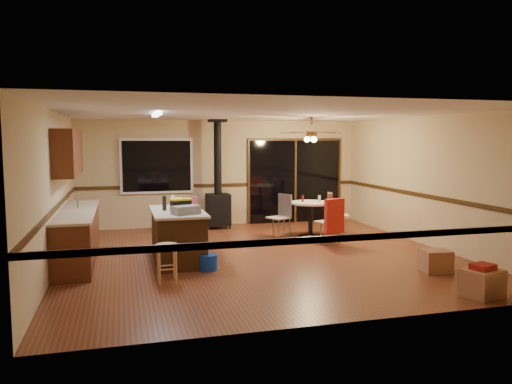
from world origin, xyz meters
name	(u,v)px	position (x,y,z in m)	size (l,w,h in m)	color
floor	(260,256)	(0.00, 0.00, 0.00)	(7.00, 7.00, 0.00)	brown
ceiling	(260,113)	(0.00, 0.00, 2.60)	(7.00, 7.00, 0.00)	silver
wall_back	(222,173)	(0.00, 3.50, 1.30)	(7.00, 7.00, 0.00)	tan
wall_front	(343,213)	(0.00, -3.50, 1.30)	(7.00, 7.00, 0.00)	tan
wall_left	(54,191)	(-3.50, 0.00, 1.30)	(7.00, 7.00, 0.00)	tan
wall_right	(429,181)	(3.50, 0.00, 1.30)	(7.00, 7.00, 0.00)	tan
chair_rail	(260,202)	(0.00, 0.00, 1.00)	(7.00, 7.00, 0.08)	#38240E
window	(157,166)	(-1.60, 3.45, 1.50)	(1.72, 0.10, 1.32)	black
sliding_door	(295,182)	(1.90, 3.45, 1.05)	(2.52, 0.10, 2.10)	black
lower_cabinets	(78,237)	(-3.20, 0.50, 0.43)	(0.60, 3.00, 0.86)	#582916
countertop	(77,211)	(-3.20, 0.50, 0.88)	(0.64, 3.04, 0.04)	#C5B799
upper_cabinets	(68,153)	(-3.33, 0.70, 1.90)	(0.35, 2.00, 0.80)	#582916
kitchen_island	(178,236)	(-1.50, 0.00, 0.45)	(0.88, 1.68, 0.90)	#321D0C
wood_stove	(218,198)	(-0.20, 3.05, 0.73)	(0.55, 0.50, 2.52)	black
ceiling_fan	(312,136)	(1.52, 1.38, 2.21)	(0.24, 0.24, 0.55)	brown
fluorescent_strip	(157,115)	(-1.80, 0.30, 2.56)	(0.10, 1.20, 0.04)	white
toolbox_grey	(186,210)	(-1.41, -0.48, 0.97)	(0.44, 0.25, 0.14)	slate
toolbox_black	(181,206)	(-1.45, -0.11, 0.99)	(0.34, 0.18, 0.19)	black
toolbox_yellow_lid	(181,199)	(-1.45, -0.11, 1.10)	(0.37, 0.20, 0.03)	gold
box_on_island	(177,203)	(-1.48, 0.30, 0.99)	(0.20, 0.28, 0.19)	#956142
bottle_dark	(164,203)	(-1.72, 0.06, 1.03)	(0.07, 0.07, 0.25)	black
bottle_pink	(195,203)	(-1.18, 0.11, 1.01)	(0.07, 0.07, 0.23)	#D84C8C
bottle_white	(173,200)	(-1.51, 0.72, 1.00)	(0.06, 0.06, 0.19)	white
bar_stool	(167,263)	(-1.81, -1.26, 0.29)	(0.32, 0.32, 0.58)	tan
blue_bucket	(208,262)	(-1.09, -0.75, 0.13)	(0.31, 0.31, 0.26)	#0D3BBF
dining_table	(311,213)	(1.52, 1.38, 0.53)	(0.87, 0.87, 0.78)	black
glass_red	(303,198)	(1.37, 1.48, 0.85)	(0.05, 0.05, 0.14)	#590C14
glass_cream	(319,199)	(1.70, 1.33, 0.85)	(0.06, 0.06, 0.15)	beige
chair_left	(282,211)	(0.92, 1.53, 0.59)	(0.54, 0.54, 0.51)	tan
chair_near	(333,216)	(1.67, 0.50, 0.60)	(0.52, 0.55, 0.70)	tan
chair_right	(331,209)	(2.05, 1.50, 0.60)	(0.58, 0.56, 0.70)	tan
box_under_window	(176,223)	(-1.23, 2.91, 0.20)	(0.49, 0.39, 0.39)	#956142
box_corner_a	(482,283)	(2.27, -3.09, 0.19)	(0.49, 0.41, 0.37)	#956142
box_corner_b	(436,261)	(2.44, -1.80, 0.18)	(0.43, 0.37, 0.35)	#956142
box_small_red	(483,267)	(2.27, -3.09, 0.41)	(0.29, 0.24, 0.08)	maroon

